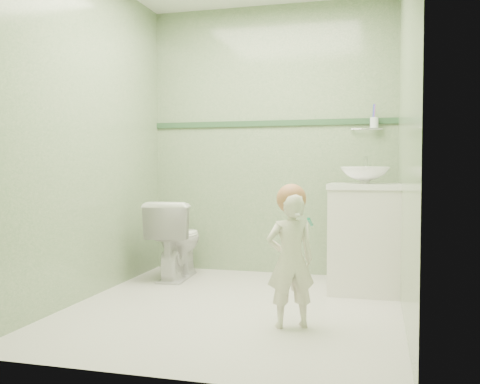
# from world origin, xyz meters

# --- Properties ---
(ground) EXTENTS (2.50, 2.50, 0.00)m
(ground) POSITION_xyz_m (0.00, 0.00, 0.00)
(ground) COLOR beige
(ground) RESTS_ON ground
(room_shell) EXTENTS (2.50, 2.54, 2.40)m
(room_shell) POSITION_xyz_m (0.00, 0.00, 1.20)
(room_shell) COLOR gray
(room_shell) RESTS_ON ground
(trim_stripe) EXTENTS (2.20, 0.02, 0.05)m
(trim_stripe) POSITION_xyz_m (0.00, 1.24, 1.35)
(trim_stripe) COLOR #2E5231
(trim_stripe) RESTS_ON room_shell
(vanity) EXTENTS (0.52, 0.50, 0.80)m
(vanity) POSITION_xyz_m (0.84, 0.70, 0.40)
(vanity) COLOR silver
(vanity) RESTS_ON ground
(counter) EXTENTS (0.54, 0.52, 0.04)m
(counter) POSITION_xyz_m (0.84, 0.70, 0.81)
(counter) COLOR white
(counter) RESTS_ON vanity
(basin) EXTENTS (0.37, 0.37, 0.13)m
(basin) POSITION_xyz_m (0.84, 0.70, 0.89)
(basin) COLOR white
(basin) RESTS_ON counter
(faucet) EXTENTS (0.03, 0.13, 0.18)m
(faucet) POSITION_xyz_m (0.84, 0.89, 0.97)
(faucet) COLOR silver
(faucet) RESTS_ON counter
(cup_holder) EXTENTS (0.26, 0.07, 0.21)m
(cup_holder) POSITION_xyz_m (0.89, 1.18, 1.33)
(cup_holder) COLOR silver
(cup_holder) RESTS_ON room_shell
(toilet) EXTENTS (0.42, 0.68, 0.67)m
(toilet) POSITION_xyz_m (-0.74, 0.80, 0.34)
(toilet) COLOR white
(toilet) RESTS_ON ground
(toddler) EXTENTS (0.34, 0.29, 0.80)m
(toddler) POSITION_xyz_m (0.44, -0.34, 0.40)
(toddler) COLOR white
(toddler) RESTS_ON ground
(hair_cap) EXTENTS (0.18, 0.18, 0.18)m
(hair_cap) POSITION_xyz_m (0.44, -0.32, 0.77)
(hair_cap) COLOR #A96A42
(hair_cap) RESTS_ON toddler
(teal_toothbrush) EXTENTS (0.10, 0.14, 0.08)m
(teal_toothbrush) POSITION_xyz_m (0.56, -0.43, 0.65)
(teal_toothbrush) COLOR #199771
(teal_toothbrush) RESTS_ON toddler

